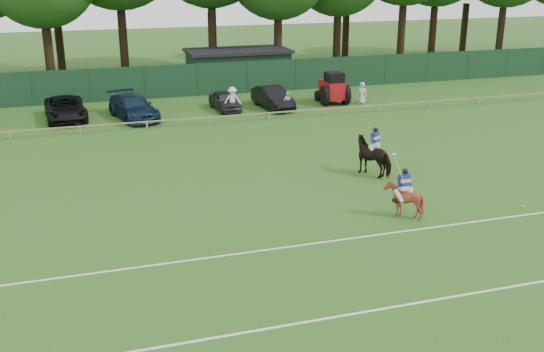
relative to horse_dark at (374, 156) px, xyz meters
name	(u,v)px	position (x,y,z in m)	size (l,w,h in m)	color
ground	(283,236)	(-6.59, -5.71, -0.92)	(160.00, 160.00, 0.00)	#1E4C14
horse_dark	(374,156)	(0.00, 0.00, 0.00)	(1.00, 2.19, 1.85)	black
horse_chestnut	(403,199)	(-1.28, -5.30, -0.19)	(1.19, 1.34, 1.48)	maroon
suv_black	(65,108)	(-14.38, 16.29, -0.18)	(2.48, 5.39, 1.50)	black
sedan_navy	(133,107)	(-10.09, 15.25, -0.15)	(2.18, 5.35, 1.55)	#122339
hatch_grey	(225,101)	(-3.71, 15.97, -0.27)	(1.54, 3.82, 1.30)	#313134
estate_black	(273,98)	(-0.34, 15.50, -0.17)	(1.60, 4.58, 1.51)	black
spectator_left	(232,100)	(-3.44, 14.79, -0.01)	(1.18, 0.68, 1.82)	white
spectator_mid	(287,103)	(0.15, 13.69, -0.19)	(0.86, 0.36, 1.47)	silver
spectator_right	(362,93)	(6.29, 14.89, -0.13)	(0.78, 0.51, 1.59)	beige
rider_dark	(375,140)	(0.01, -0.01, 0.80)	(0.86, 0.64, 1.41)	silver
rider_chestnut	(404,184)	(-1.28, -5.31, 0.51)	(0.94, 0.56, 2.05)	silver
polo_ball	(523,206)	(4.16, -5.93, -0.88)	(0.09, 0.09, 0.09)	silver
pitch_lines	(316,277)	(-6.59, -9.21, -0.92)	(60.00, 5.10, 0.01)	silver
pitch_rail	(194,118)	(-6.59, 12.29, -0.48)	(62.10, 0.10, 0.50)	#997F5B
perimeter_fence	(172,81)	(-6.59, 21.29, 0.33)	(92.08, 0.08, 2.50)	#14351E
utility_shed	(238,68)	(-0.59, 24.29, 0.61)	(8.40, 4.40, 3.04)	#14331E
tree_row	(181,78)	(-4.59, 29.29, -0.92)	(96.00, 12.00, 21.00)	#26561C
tractor	(333,89)	(4.29, 15.64, 0.17)	(1.96, 2.78, 2.32)	#A20E12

